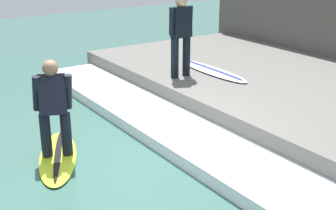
# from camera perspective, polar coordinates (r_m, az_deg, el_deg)

# --- Properties ---
(ground_plane) EXTENTS (28.00, 28.00, 0.00)m
(ground_plane) POSITION_cam_1_polar(r_m,az_deg,el_deg) (6.98, -4.76, -6.49)
(ground_plane) COLOR #386056
(concrete_ledge) EXTENTS (4.40, 9.90, 0.45)m
(concrete_ledge) POSITION_cam_1_polar(r_m,az_deg,el_deg) (9.23, 16.35, 0.88)
(concrete_ledge) COLOR #66635E
(concrete_ledge) RESTS_ON ground_plane
(wave_foam_crest) EXTENTS (1.18, 9.40, 0.20)m
(wave_foam_crest) POSITION_cam_1_polar(r_m,az_deg,el_deg) (7.45, 2.19, -3.87)
(wave_foam_crest) COLOR silver
(wave_foam_crest) RESTS_ON ground_plane
(surfboard_riding) EXTENTS (1.25, 1.93, 0.07)m
(surfboard_riding) POSITION_cam_1_polar(r_m,az_deg,el_deg) (7.13, -13.26, -6.14)
(surfboard_riding) COLOR #BFE02D
(surfboard_riding) RESTS_ON ground_plane
(surfer_riding) EXTENTS (0.51, 0.52, 1.44)m
(surfer_riding) POSITION_cam_1_polar(r_m,az_deg,el_deg) (6.82, -13.80, 0.14)
(surfer_riding) COLOR black
(surfer_riding) RESTS_ON surfboard_riding
(surfer_waiting_far) EXTENTS (0.55, 0.28, 1.60)m
(surfer_waiting_far) POSITION_cam_1_polar(r_m,az_deg,el_deg) (9.22, 1.58, 8.90)
(surfer_waiting_far) COLOR black
(surfer_waiting_far) RESTS_ON concrete_ledge
(surfboard_waiting_far) EXTENTS (0.49, 2.06, 0.07)m
(surfboard_waiting_far) POSITION_cam_1_polar(r_m,az_deg,el_deg) (9.75, 5.50, 4.17)
(surfboard_waiting_far) COLOR silver
(surfboard_waiting_far) RESTS_ON concrete_ledge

